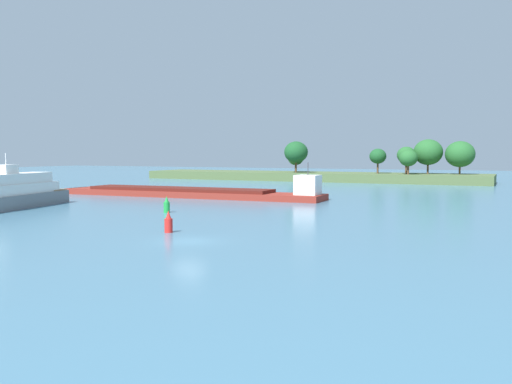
# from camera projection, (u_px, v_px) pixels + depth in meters

# --- Properties ---
(ground_plane) EXTENTS (400.00, 400.00, 0.00)m
(ground_plane) POSITION_uv_depth(u_px,v_px,m) (189.00, 241.00, 42.39)
(ground_plane) COLOR teal
(treeline_island) EXTENTS (86.50, 15.89, 10.07)m
(treeline_island) POSITION_uv_depth(u_px,v_px,m) (330.00, 171.00, 136.07)
(treeline_island) COLOR #4C6038
(treeline_island) RESTS_ON ground
(cargo_barge) EXTENTS (44.17, 7.50, 5.52)m
(cargo_barge) POSITION_uv_depth(u_px,v_px,m) (193.00, 192.00, 85.49)
(cargo_barge) COLOR maroon
(cargo_barge) RESTS_ON ground
(white_riverboat) EXTENTS (7.73, 17.41, 6.82)m
(white_riverboat) POSITION_uv_depth(u_px,v_px,m) (18.00, 193.00, 68.51)
(white_riverboat) COLOR slate
(white_riverboat) RESTS_ON ground
(fishing_skiff) EXTENTS (2.79, 5.40, 1.01)m
(fishing_skiff) POSITION_uv_depth(u_px,v_px,m) (307.00, 191.00, 95.61)
(fishing_skiff) COLOR black
(fishing_skiff) RESTS_ON ground
(channel_buoy_red) EXTENTS (0.70, 0.70, 1.90)m
(channel_buoy_red) POSITION_uv_depth(u_px,v_px,m) (169.00, 223.00, 47.07)
(channel_buoy_red) COLOR red
(channel_buoy_red) RESTS_ON ground
(channel_buoy_green) EXTENTS (0.70, 0.70, 1.90)m
(channel_buoy_green) POSITION_uv_depth(u_px,v_px,m) (167.00, 206.00, 62.98)
(channel_buoy_green) COLOR green
(channel_buoy_green) RESTS_ON ground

